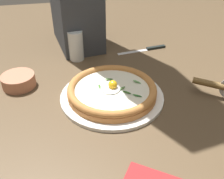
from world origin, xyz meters
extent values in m
cube|color=brown|center=(0.00, 0.00, -0.01)|extent=(2.40, 2.40, 0.03)
cylinder|color=white|center=(-0.02, -0.01, 0.01)|extent=(0.34, 0.34, 0.01)
cylinder|color=#BB753B|center=(-0.02, -0.01, 0.02)|extent=(0.29, 0.29, 0.02)
torus|color=#BD7A3D|center=(-0.02, -0.01, 0.04)|extent=(0.29, 0.29, 0.02)
cylinder|color=white|center=(-0.02, -0.01, 0.03)|extent=(0.25, 0.25, 0.00)
ellipsoid|color=white|center=(-0.02, 0.00, 0.04)|extent=(0.07, 0.06, 0.01)
sphere|color=yellow|center=(-0.02, -0.01, 0.05)|extent=(0.03, 0.03, 0.03)
ellipsoid|color=#558D4C|center=(0.00, -0.10, 0.04)|extent=(0.03, 0.03, 0.01)
ellipsoid|color=#29662C|center=(-0.08, -0.07, 0.04)|extent=(0.02, 0.03, 0.00)
ellipsoid|color=#4D773E|center=(-0.03, -0.04, 0.04)|extent=(0.02, 0.03, 0.00)
ellipsoid|color=#446A32|center=(0.04, -0.01, 0.04)|extent=(0.01, 0.03, 0.01)
ellipsoid|color=#2D5B22|center=(-0.05, -0.05, 0.04)|extent=(0.03, 0.03, 0.00)
ellipsoid|color=#3A7027|center=(0.00, 0.03, 0.04)|extent=(0.03, 0.01, 0.00)
cylinder|color=#B47255|center=(0.12, 0.30, 0.02)|extent=(0.12, 0.12, 0.04)
cylinder|color=brown|center=(-0.07, -0.32, 0.04)|extent=(0.08, 0.10, 0.02)
cube|color=silver|center=(0.30, -0.17, 0.00)|extent=(0.03, 0.14, 0.00)
cube|color=black|center=(0.31, -0.29, 0.01)|extent=(0.03, 0.09, 0.01)
cylinder|color=silver|center=(0.29, 0.08, 0.06)|extent=(0.06, 0.06, 0.12)
cylinder|color=#DED787|center=(0.29, 0.08, 0.02)|extent=(0.06, 0.06, 0.03)
camera|label=1|loc=(-0.68, 0.14, 0.49)|focal=40.18mm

